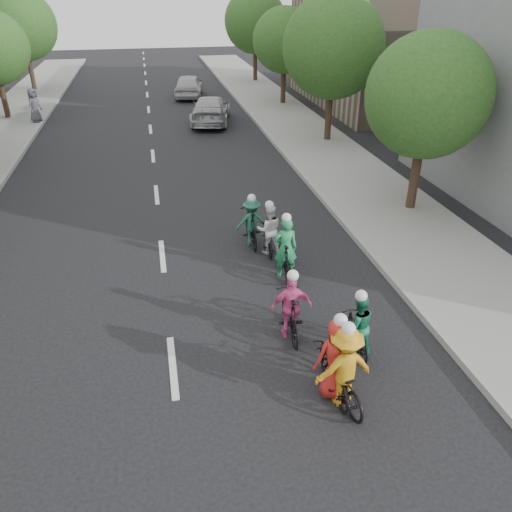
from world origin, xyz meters
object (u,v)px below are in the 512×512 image
object	(u,v)px
cyclist_6	(269,234)
follow_car_trail	(189,86)
cyclist_3	(291,311)
cyclist_4	(285,254)
cyclist_0	(343,372)
cyclist_2	(335,365)
cyclist_5	(251,224)
spectator_2	(34,105)
cyclist_1	(356,329)
follow_car_lead	(211,110)

from	to	relation	value
cyclist_6	follow_car_trail	world-z (taller)	cyclist_6
cyclist_3	cyclist_4	xyz separation A→B (m)	(0.55, 2.61, 0.01)
cyclist_0	cyclist_2	world-z (taller)	cyclist_2
cyclist_5	spectator_2	size ratio (longest dim) A/B	1.01
cyclist_1	cyclist_3	xyz separation A→B (m)	(-1.23, 0.88, 0.04)
cyclist_1	spectator_2	bearing A→B (deg)	-65.78
cyclist_2	follow_car_trail	world-z (taller)	cyclist_2
cyclist_3	follow_car_trail	xyz separation A→B (m)	(0.22, 27.94, 0.13)
cyclist_5	spectator_2	bearing A→B (deg)	-60.83
cyclist_2	spectator_2	bearing A→B (deg)	-66.97
cyclist_0	cyclist_3	world-z (taller)	cyclist_0
follow_car_lead	cyclist_4	bearing A→B (deg)	100.94
cyclist_3	cyclist_6	xyz separation A→B (m)	(0.43, 4.04, -0.05)
spectator_2	follow_car_lead	bearing A→B (deg)	-74.68
follow_car_trail	cyclist_2	bearing A→B (deg)	99.73
cyclist_1	cyclist_0	bearing A→B (deg)	58.48
cyclist_0	cyclist_3	size ratio (longest dim) A/B	1.03
cyclist_3	cyclist_5	size ratio (longest dim) A/B	0.99
cyclist_2	follow_car_lead	world-z (taller)	cyclist_2
cyclist_5	follow_car_lead	world-z (taller)	cyclist_5
cyclist_5	cyclist_2	bearing A→B (deg)	94.03
follow_car_lead	spectator_2	world-z (taller)	spectator_2
cyclist_2	spectator_2	distance (m)	25.58
cyclist_1	cyclist_4	distance (m)	3.56
cyclist_3	follow_car_lead	bearing A→B (deg)	-88.19
cyclist_2	cyclist_5	bearing A→B (deg)	-85.77
cyclist_3	cyclist_1	bearing A→B (deg)	148.33
cyclist_4	spectator_2	world-z (taller)	spectator_2
cyclist_4	spectator_2	distance (m)	21.49
cyclist_3	cyclist_6	world-z (taller)	cyclist_3
cyclist_5	follow_car_lead	bearing A→B (deg)	-91.41
cyclist_1	cyclist_2	world-z (taller)	cyclist_2
cyclist_2	cyclist_3	world-z (taller)	cyclist_2
cyclist_4	cyclist_6	bearing A→B (deg)	-80.01
cyclist_6	cyclist_0	bearing A→B (deg)	95.31
cyclist_3	cyclist_5	world-z (taller)	cyclist_3
cyclist_1	follow_car_lead	xyz separation A→B (m)	(-0.45, 21.05, 0.14)
cyclist_0	cyclist_4	distance (m)	4.82
cyclist_1	cyclist_4	xyz separation A→B (m)	(-0.68, 3.49, 0.05)
cyclist_3	cyclist_4	size ratio (longest dim) A/B	0.97
follow_car_lead	follow_car_trail	size ratio (longest dim) A/B	1.13
follow_car_trail	spectator_2	xyz separation A→B (m)	(-9.24, -6.10, 0.30)
spectator_2	cyclist_5	bearing A→B (deg)	-127.15
cyclist_6	follow_car_lead	xyz separation A→B (m)	(0.34, 16.13, 0.15)
follow_car_trail	spectator_2	bearing A→B (deg)	42.89
spectator_2	cyclist_3	bearing A→B (deg)	-132.54
cyclist_1	cyclist_2	bearing A→B (deg)	50.92
cyclist_6	follow_car_trail	xyz separation A→B (m)	(-0.22, 23.90, 0.18)
cyclist_2	cyclist_4	world-z (taller)	same
cyclist_1	cyclist_5	distance (m)	5.69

